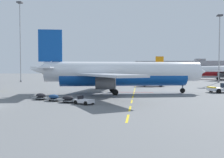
# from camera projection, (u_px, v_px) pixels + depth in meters

# --- Properties ---
(ground) EXTENTS (400.00, 400.00, 0.00)m
(ground) POSITION_uv_depth(u_px,v_px,m) (217.00, 87.00, 65.53)
(ground) COLOR slate
(apron_paint_markings) EXTENTS (8.00, 93.39, 0.01)m
(apron_paint_markings) POSITION_uv_depth(u_px,v_px,m) (135.00, 87.00, 63.99)
(apron_paint_markings) COLOR yellow
(apron_paint_markings) RESTS_ON ground
(airliner_foreground) EXTENTS (34.59, 33.83, 12.20)m
(airliner_foreground) POSITION_uv_depth(u_px,v_px,m) (121.00, 73.00, 47.12)
(airliner_foreground) COLOR white
(airliner_foreground) RESTS_ON ground
(airliner_mid_left) EXTENTS (35.08, 33.56, 12.67)m
(airliner_mid_left) POSITION_uv_depth(u_px,v_px,m) (215.00, 71.00, 114.20)
(airliner_mid_left) COLOR white
(airliner_mid_left) RESTS_ON ground
(airliner_far_center) EXTENTS (28.70, 27.45, 10.37)m
(airliner_far_center) POSITION_uv_depth(u_px,v_px,m) (135.00, 73.00, 101.97)
(airliner_far_center) COLOR white
(airliner_far_center) RESTS_ON ground
(catering_truck) EXTENTS (7.07, 2.83, 3.14)m
(catering_truck) POSITION_uv_depth(u_px,v_px,m) (152.00, 80.00, 67.82)
(catering_truck) COLOR black
(catering_truck) RESTS_ON ground
(baggage_train) EXTENTS (10.86, 6.90, 1.14)m
(baggage_train) POSITION_uv_depth(u_px,v_px,m) (61.00, 98.00, 35.45)
(baggage_train) COLOR silver
(baggage_train) RESTS_ON ground
(apron_light_mast_near) EXTENTS (1.80, 1.80, 29.88)m
(apron_light_mast_near) POSITION_uv_depth(u_px,v_px,m) (20.00, 33.00, 90.50)
(apron_light_mast_near) COLOR slate
(apron_light_mast_near) RESTS_ON ground
(apron_light_mast_far) EXTENTS (1.80, 1.80, 24.23)m
(apron_light_mast_far) POSITION_uv_depth(u_px,v_px,m) (219.00, 40.00, 86.67)
(apron_light_mast_far) COLOR slate
(apron_light_mast_far) RESTS_ON ground
(terminal_satellite) EXTENTS (64.47, 19.18, 11.64)m
(terminal_satellite) POSITION_uv_depth(u_px,v_px,m) (185.00, 69.00, 158.63)
(terminal_satellite) COLOR gray
(terminal_satellite) RESTS_ON ground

